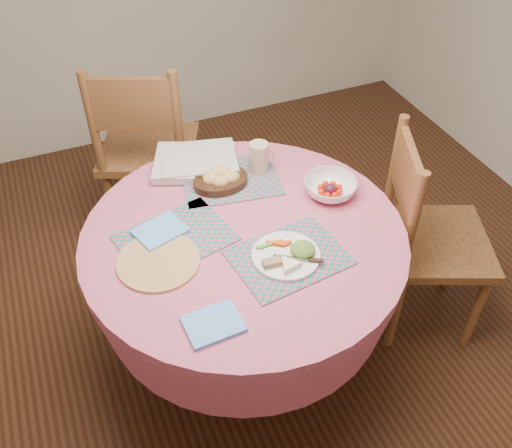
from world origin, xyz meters
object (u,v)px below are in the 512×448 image
at_px(chair_back, 146,147).
at_px(dinner_plate, 289,254).
at_px(fruit_bowl, 330,188).
at_px(wicker_trivet, 158,261).
at_px(chair_right, 426,235).
at_px(bread_bowl, 220,178).
at_px(latte_mug, 259,158).
at_px(dining_table, 245,269).

bearing_deg(chair_back, dinner_plate, 124.92).
xyz_separation_m(dinner_plate, fruit_bowl, (0.31, 0.27, 0.01)).
bearing_deg(wicker_trivet, fruit_bowl, 8.21).
bearing_deg(dinner_plate, chair_right, 7.94).
bearing_deg(bread_bowl, chair_right, -26.35).
height_order(bread_bowl, latte_mug, latte_mug).
distance_m(dining_table, wicker_trivet, 0.39).
distance_m(chair_right, fruit_bowl, 0.51).
bearing_deg(chair_back, dining_table, 121.57).
height_order(chair_back, dinner_plate, chair_back).
bearing_deg(fruit_bowl, chair_back, 121.27).
height_order(dining_table, chair_back, chair_back).
height_order(dining_table, bread_bowl, bread_bowl).
bearing_deg(bread_bowl, wicker_trivet, -136.84).
xyz_separation_m(dining_table, fruit_bowl, (0.41, 0.08, 0.23)).
xyz_separation_m(chair_right, dinner_plate, (-0.72, -0.10, 0.25)).
relative_size(dining_table, latte_mug, 9.09).
relative_size(dining_table, bread_bowl, 5.39).
relative_size(chair_back, dinner_plate, 4.25).
bearing_deg(wicker_trivet, latte_mug, 33.43).
xyz_separation_m(chair_right, fruit_bowl, (-0.41, 0.17, 0.26)).
relative_size(chair_right, chair_back, 0.95).
height_order(dining_table, wicker_trivet, wicker_trivet).
xyz_separation_m(bread_bowl, latte_mug, (0.19, 0.02, 0.04)).
xyz_separation_m(chair_back, latte_mug, (0.35, -0.66, 0.28)).
bearing_deg(dinner_plate, fruit_bowl, 40.90).
relative_size(wicker_trivet, fruit_bowl, 1.30).
height_order(chair_back, latte_mug, chair_back).
distance_m(chair_right, bread_bowl, 0.93).
distance_m(bread_bowl, latte_mug, 0.19).
distance_m(chair_back, dinner_plate, 1.23).
distance_m(dining_table, chair_right, 0.83).
bearing_deg(dinner_plate, dining_table, 117.74).
xyz_separation_m(dining_table, dinner_plate, (0.10, -0.19, 0.22)).
relative_size(wicker_trivet, dinner_plate, 1.21).
bearing_deg(dining_table, chair_right, -6.06).
xyz_separation_m(dinner_plate, latte_mug, (0.11, 0.52, 0.05)).
relative_size(dining_table, dinner_plate, 5.01).
relative_size(dining_table, chair_right, 1.24).
height_order(dinner_plate, fruit_bowl, fruit_bowl).
bearing_deg(wicker_trivet, dining_table, 4.26).
relative_size(dining_table, chair_back, 1.18).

